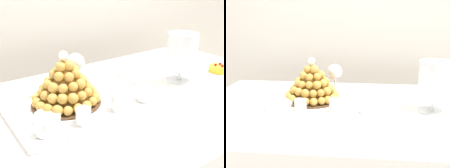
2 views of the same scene
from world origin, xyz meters
The scene contains 11 objects.
buffet_table centered at (0.00, 0.00, 0.70)m, with size 1.57×0.90×0.79m.
serving_tray centered at (-0.20, 0.02, 0.80)m, with size 0.57×0.34×0.02m.
croquembouche centered at (-0.26, 0.07, 0.88)m, with size 0.27×0.27×0.21m.
dessert_cup_left centered at (-0.41, -0.08, 0.82)m, with size 0.06×0.06×0.05m.
dessert_cup_mid_left centered at (-0.28, -0.09, 0.83)m, with size 0.05×0.05×0.05m.
dessert_cup_centre centered at (-0.12, -0.09, 0.83)m, with size 0.06×0.06×0.06m.
dessert_cup_mid_right centered at (0.01, -0.08, 0.82)m, with size 0.06×0.06×0.05m.
creme_brulee_ramekin centered at (-0.37, -0.01, 0.82)m, with size 0.09×0.09×0.03m.
macaron_goblet centered at (0.29, -0.01, 0.93)m, with size 0.14×0.14×0.24m.
fruit_tart_plate centered at (0.53, -0.06, 0.81)m, with size 0.18×0.18×0.05m.
wine_glass centered at (-0.16, 0.17, 0.92)m, with size 0.07×0.07×0.17m.
Camera 1 is at (-0.65, -0.77, 1.27)m, focal length 42.79 mm.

